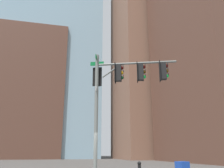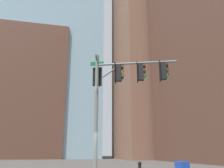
# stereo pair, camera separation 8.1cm
# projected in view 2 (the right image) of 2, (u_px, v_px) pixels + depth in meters

# --- Properties ---
(signal_pole_assembly) EXTENTS (4.74, 2.26, 7.11)m
(signal_pole_assembly) POSITION_uv_depth(u_px,v_px,m) (120.00, 84.00, 13.69)
(signal_pole_assembly) COLOR slate
(signal_pole_assembly) RESTS_ON ground_plane
(fire_hydrant) EXTENTS (0.34, 0.26, 0.87)m
(fire_hydrant) POSITION_uv_depth(u_px,v_px,m) (140.00, 167.00, 16.05)
(fire_hydrant) COLOR black
(fire_hydrant) RESTS_ON ground_plane
(building_brick_nearside) EXTENTS (18.66, 20.93, 53.22)m
(building_brick_nearside) POSITION_uv_depth(u_px,v_px,m) (217.00, 13.00, 44.32)
(building_brick_nearside) COLOR brown
(building_brick_nearside) RESTS_ON ground_plane
(building_brick_midblock) EXTENTS (20.52, 17.41, 32.91)m
(building_brick_midblock) POSITION_uv_depth(u_px,v_px,m) (25.00, 94.00, 62.85)
(building_brick_midblock) COLOR brown
(building_brick_midblock) RESTS_ON ground_plane
(building_glass_tower) EXTENTS (26.96, 27.73, 74.77)m
(building_glass_tower) POSITION_uv_depth(u_px,v_px,m) (54.00, 35.00, 75.53)
(building_glass_tower) COLOR #8CB2C6
(building_glass_tower) RESTS_ON ground_plane
(building_brick_farside) EXTENTS (22.38, 17.17, 46.99)m
(building_brick_farside) POSITION_uv_depth(u_px,v_px,m) (161.00, 65.00, 61.72)
(building_brick_farside) COLOR #845B47
(building_brick_farside) RESTS_ON ground_plane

